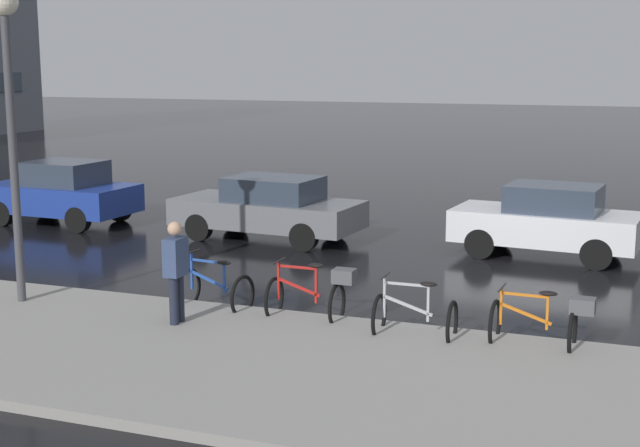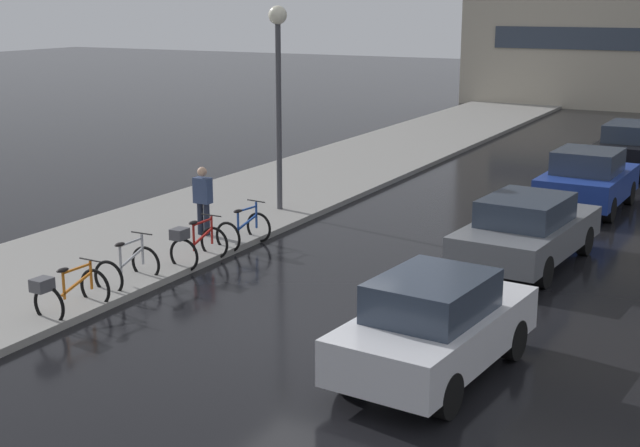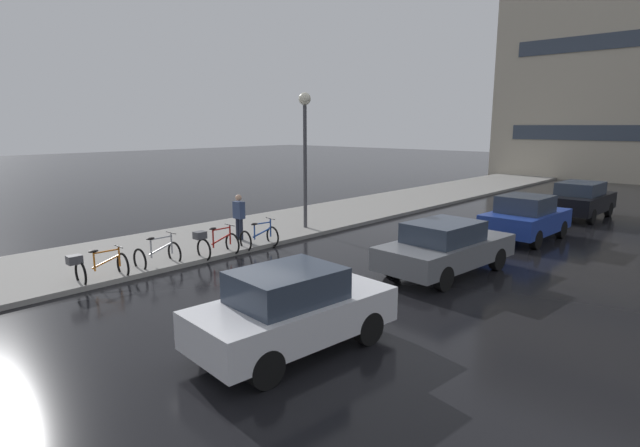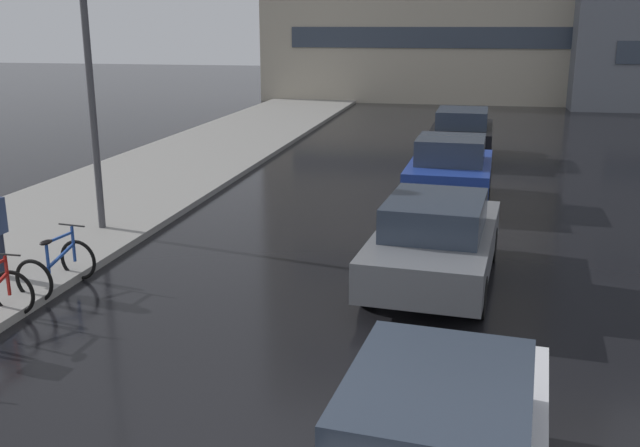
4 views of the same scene
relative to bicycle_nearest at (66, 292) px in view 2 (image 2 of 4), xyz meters
The scene contains 12 objects.
ground_plane 4.25m from the bicycle_nearest, 20.57° to the left, with size 140.00×140.00×0.00m, color black.
sidewalk_kerb 11.67m from the bicycle_nearest, 100.12° to the left, with size 4.80×60.00×0.14m, color gray.
bicycle_nearest is the anchor object (origin of this frame).
bicycle_second 1.86m from the bicycle_nearest, 95.27° to the left, with size 0.71×1.18×1.00m.
bicycle_third 3.58m from the bicycle_nearest, 87.18° to the left, with size 0.72×1.40×1.00m.
bicycle_farthest 5.36m from the bicycle_nearest, 87.53° to the left, with size 0.83×1.22×1.00m.
car_white 6.58m from the bicycle_nearest, ahead, with size 2.06×3.99×1.56m.
car_grey 9.36m from the bicycle_nearest, 48.49° to the left, with size 2.20×4.52×1.48m.
car_blue 14.25m from the bicycle_nearest, 64.00° to the left, with size 2.06×3.85×1.61m.
car_black 19.95m from the bicycle_nearest, 71.25° to the left, with size 2.00×4.20×1.61m.
pedestrian 5.52m from the bicycle_nearest, 99.49° to the left, with size 0.40×0.24×1.73m.
streetlamp 9.16m from the bicycle_nearest, 94.64° to the left, with size 0.46×0.46×5.29m.
Camera 2 is at (6.85, -12.42, 5.41)m, focal length 50.00 mm.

